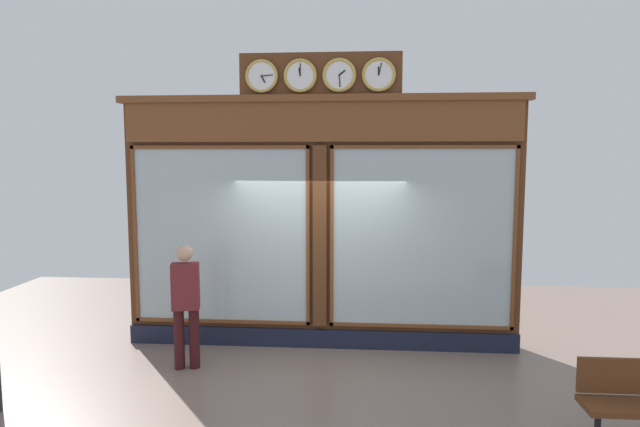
{
  "coord_description": "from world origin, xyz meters",
  "views": [
    {
      "loc": [
        -0.61,
        7.78,
        2.85
      ],
      "look_at": [
        0.0,
        0.0,
        2.02
      ],
      "focal_mm": 30.11,
      "sensor_mm": 36.0,
      "label": 1
    }
  ],
  "objects": [
    {
      "name": "shop_facade",
      "position": [
        -0.0,
        -0.13,
        1.91
      ],
      "size": [
        5.94,
        0.42,
        4.33
      ],
      "color": "#5B3319",
      "rests_on": "ground_plane"
    },
    {
      "name": "pedestrian",
      "position": [
        1.73,
        0.94,
        0.93
      ],
      "size": [
        0.4,
        0.29,
        1.69
      ],
      "color": "#3A1316",
      "rests_on": "ground_plane"
    }
  ]
}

